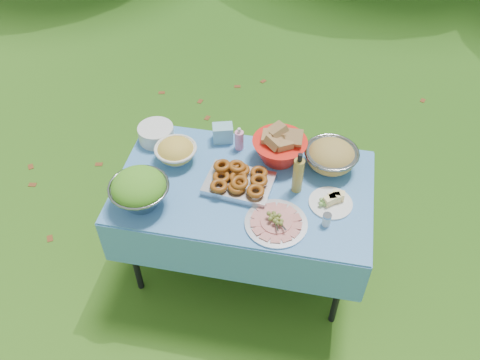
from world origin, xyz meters
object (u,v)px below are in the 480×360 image
(pasta_bowl_steel, at_px, (331,156))
(charcuterie_platter, at_px, (276,219))
(bread_bowl, at_px, (280,145))
(salad_bowl, at_px, (139,190))
(oil_bottle, at_px, (298,172))
(plate_stack, at_px, (156,133))
(picnic_table, at_px, (244,227))

(pasta_bowl_steel, relative_size, charcuterie_platter, 0.93)
(bread_bowl, bearing_deg, salad_bowl, -144.35)
(bread_bowl, xyz_separation_m, oil_bottle, (0.13, -0.23, 0.03))
(plate_stack, bearing_deg, salad_bowl, -81.53)
(picnic_table, distance_m, pasta_bowl_steel, 0.71)
(pasta_bowl_steel, xyz_separation_m, oil_bottle, (-0.17, -0.22, 0.05))
(picnic_table, bearing_deg, charcuterie_platter, -48.36)
(picnic_table, height_order, pasta_bowl_steel, pasta_bowl_steel)
(picnic_table, bearing_deg, plate_stack, 155.16)
(picnic_table, relative_size, bread_bowl, 4.47)
(charcuterie_platter, xyz_separation_m, oil_bottle, (0.08, 0.27, 0.10))
(bread_bowl, relative_size, pasta_bowl_steel, 1.04)
(pasta_bowl_steel, xyz_separation_m, charcuterie_platter, (-0.25, -0.50, -0.05))
(charcuterie_platter, height_order, oil_bottle, oil_bottle)
(picnic_table, xyz_separation_m, bread_bowl, (0.17, 0.26, 0.49))
(picnic_table, xyz_separation_m, plate_stack, (-0.61, 0.28, 0.43))
(picnic_table, relative_size, plate_stack, 6.61)
(plate_stack, relative_size, oil_bottle, 0.81)
(picnic_table, xyz_separation_m, oil_bottle, (0.30, 0.02, 0.52))
(plate_stack, bearing_deg, pasta_bowl_steel, -1.82)
(bread_bowl, height_order, charcuterie_platter, bread_bowl)
(picnic_table, bearing_deg, bread_bowl, 57.19)
(pasta_bowl_steel, height_order, charcuterie_platter, pasta_bowl_steel)
(charcuterie_platter, relative_size, oil_bottle, 1.24)
(plate_stack, xyz_separation_m, pasta_bowl_steel, (1.08, -0.03, 0.03))
(bread_bowl, height_order, oil_bottle, oil_bottle)
(plate_stack, bearing_deg, oil_bottle, -15.91)
(bread_bowl, bearing_deg, oil_bottle, -60.08)
(salad_bowl, distance_m, oil_bottle, 0.87)
(pasta_bowl_steel, distance_m, oil_bottle, 0.29)
(salad_bowl, distance_m, pasta_bowl_steel, 1.12)
(bread_bowl, height_order, pasta_bowl_steel, bread_bowl)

